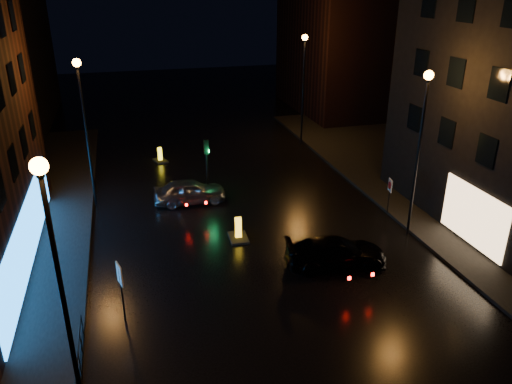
{
  "coord_description": "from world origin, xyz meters",
  "views": [
    {
      "loc": [
        -5.77,
        -13.94,
        12.23
      ],
      "look_at": [
        -0.01,
        7.14,
        2.8
      ],
      "focal_mm": 35.0,
      "sensor_mm": 36.0,
      "label": 1
    }
  ],
  "objects_px": {
    "bollard_far": "(160,158)",
    "road_sign_right": "(390,188)",
    "traffic_signal": "(208,186)",
    "dark_sedan": "(336,253)",
    "bollard_near": "(238,234)",
    "road_sign_left": "(120,279)",
    "silver_hatchback": "(190,191)"
  },
  "relations": [
    {
      "from": "traffic_signal",
      "to": "road_sign_right",
      "type": "height_order",
      "value": "traffic_signal"
    },
    {
      "from": "bollard_far",
      "to": "road_sign_right",
      "type": "xyz_separation_m",
      "value": [
        11.38,
        -12.35,
        1.4
      ]
    },
    {
      "from": "dark_sedan",
      "to": "road_sign_left",
      "type": "bearing_deg",
      "value": 107.25
    },
    {
      "from": "traffic_signal",
      "to": "road_sign_right",
      "type": "xyz_separation_m",
      "value": [
        9.1,
        -5.69,
        1.12
      ]
    },
    {
      "from": "silver_hatchback",
      "to": "bollard_near",
      "type": "xyz_separation_m",
      "value": [
        1.7,
        -5.09,
        -0.45
      ]
    },
    {
      "from": "bollard_far",
      "to": "road_sign_left",
      "type": "height_order",
      "value": "road_sign_left"
    },
    {
      "from": "traffic_signal",
      "to": "silver_hatchback",
      "type": "height_order",
      "value": "traffic_signal"
    },
    {
      "from": "silver_hatchback",
      "to": "bollard_far",
      "type": "bearing_deg",
      "value": 8.64
    },
    {
      "from": "traffic_signal",
      "to": "silver_hatchback",
      "type": "relative_size",
      "value": 0.83
    },
    {
      "from": "dark_sedan",
      "to": "bollard_far",
      "type": "relative_size",
      "value": 3.43
    },
    {
      "from": "traffic_signal",
      "to": "road_sign_left",
      "type": "bearing_deg",
      "value": -114.82
    },
    {
      "from": "road_sign_left",
      "to": "bollard_far",
      "type": "bearing_deg",
      "value": 64.86
    },
    {
      "from": "dark_sedan",
      "to": "road_sign_left",
      "type": "height_order",
      "value": "road_sign_left"
    },
    {
      "from": "bollard_near",
      "to": "road_sign_left",
      "type": "height_order",
      "value": "road_sign_left"
    },
    {
      "from": "traffic_signal",
      "to": "road_sign_left",
      "type": "height_order",
      "value": "traffic_signal"
    },
    {
      "from": "silver_hatchback",
      "to": "road_sign_left",
      "type": "relative_size",
      "value": 1.64
    },
    {
      "from": "bollard_near",
      "to": "road_sign_left",
      "type": "distance_m",
      "value": 8.0
    },
    {
      "from": "road_sign_left",
      "to": "dark_sedan",
      "type": "bearing_deg",
      "value": -5.96
    },
    {
      "from": "dark_sedan",
      "to": "road_sign_left",
      "type": "relative_size",
      "value": 1.83
    },
    {
      "from": "bollard_near",
      "to": "road_sign_left",
      "type": "xyz_separation_m",
      "value": [
        -5.75,
        -5.3,
        1.65
      ]
    },
    {
      "from": "silver_hatchback",
      "to": "dark_sedan",
      "type": "bearing_deg",
      "value": -147.29
    },
    {
      "from": "road_sign_left",
      "to": "road_sign_right",
      "type": "xyz_separation_m",
      "value": [
        14.39,
        5.76,
        -0.29
      ]
    },
    {
      "from": "dark_sedan",
      "to": "road_sign_left",
      "type": "distance_m",
      "value": 9.69
    },
    {
      "from": "traffic_signal",
      "to": "road_sign_right",
      "type": "distance_m",
      "value": 10.79
    },
    {
      "from": "bollard_far",
      "to": "road_sign_right",
      "type": "distance_m",
      "value": 16.85
    },
    {
      "from": "traffic_signal",
      "to": "dark_sedan",
      "type": "bearing_deg",
      "value": -66.99
    },
    {
      "from": "dark_sedan",
      "to": "road_sign_right",
      "type": "bearing_deg",
      "value": -42.44
    },
    {
      "from": "bollard_near",
      "to": "bollard_far",
      "type": "bearing_deg",
      "value": 104.67
    },
    {
      "from": "bollard_far",
      "to": "road_sign_right",
      "type": "relative_size",
      "value": 0.63
    },
    {
      "from": "traffic_signal",
      "to": "bollard_far",
      "type": "distance_m",
      "value": 7.04
    },
    {
      "from": "dark_sedan",
      "to": "bollard_near",
      "type": "xyz_separation_m",
      "value": [
        -3.72,
        3.68,
        -0.42
      ]
    },
    {
      "from": "bollard_near",
      "to": "dark_sedan",
      "type": "bearing_deg",
      "value": -42.1
    }
  ]
}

